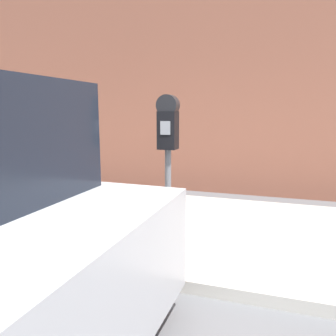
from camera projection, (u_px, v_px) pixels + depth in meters
sidewalk at (182, 228)px, 4.24m from camera, size 24.00×2.80×0.12m
building_facade at (218, 34)px, 5.94m from camera, size 24.00×0.30×5.86m
parking_meter at (168, 142)px, 2.91m from camera, size 0.19×0.15×1.57m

